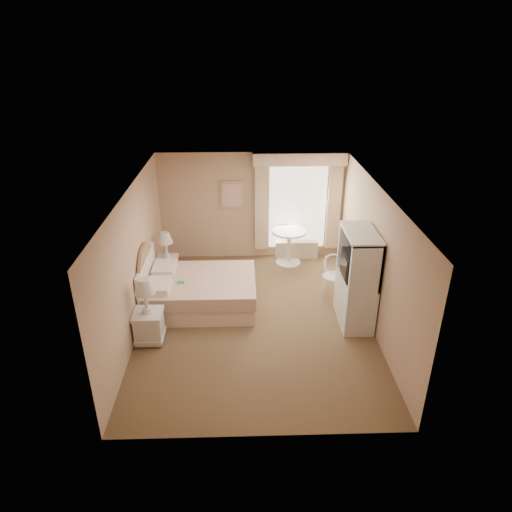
{
  "coord_description": "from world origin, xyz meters",
  "views": [
    {
      "loc": [
        -0.21,
        -7.14,
        4.78
      ],
      "look_at": [
        0.02,
        0.3,
        1.17
      ],
      "focal_mm": 32.0,
      "sensor_mm": 36.0,
      "label": 1
    }
  ],
  "objects_px": {
    "round_table": "(289,242)",
    "cafe_chair": "(333,272)",
    "bed": "(196,291)",
    "armoire": "(356,286)",
    "nightstand_far": "(167,262)",
    "nightstand_near": "(148,318)"
  },
  "relations": [
    {
      "from": "armoire",
      "to": "cafe_chair",
      "type": "bearing_deg",
      "value": 103.01
    },
    {
      "from": "nightstand_near",
      "to": "armoire",
      "type": "distance_m",
      "value": 3.7
    },
    {
      "from": "bed",
      "to": "cafe_chair",
      "type": "distance_m",
      "value": 2.74
    },
    {
      "from": "bed",
      "to": "nightstand_near",
      "type": "height_order",
      "value": "bed"
    },
    {
      "from": "round_table",
      "to": "nightstand_far",
      "type": "bearing_deg",
      "value": -165.41
    },
    {
      "from": "nightstand_far",
      "to": "round_table",
      "type": "relative_size",
      "value": 1.32
    },
    {
      "from": "cafe_chair",
      "to": "armoire",
      "type": "distance_m",
      "value": 1.02
    },
    {
      "from": "bed",
      "to": "nightstand_near",
      "type": "xyz_separation_m",
      "value": [
        -0.72,
        -1.11,
        0.11
      ]
    },
    {
      "from": "bed",
      "to": "round_table",
      "type": "xyz_separation_m",
      "value": [
        1.96,
        1.81,
        0.2
      ]
    },
    {
      "from": "nightstand_near",
      "to": "cafe_chair",
      "type": "xyz_separation_m",
      "value": [
        3.43,
        1.48,
        0.05
      ]
    },
    {
      "from": "nightstand_far",
      "to": "cafe_chair",
      "type": "distance_m",
      "value": 3.51
    },
    {
      "from": "bed",
      "to": "nightstand_far",
      "type": "height_order",
      "value": "bed"
    },
    {
      "from": "nightstand_far",
      "to": "armoire",
      "type": "distance_m",
      "value": 4.05
    },
    {
      "from": "round_table",
      "to": "cafe_chair",
      "type": "height_order",
      "value": "cafe_chair"
    },
    {
      "from": "armoire",
      "to": "bed",
      "type": "bearing_deg",
      "value": 168.41
    },
    {
      "from": "bed",
      "to": "cafe_chair",
      "type": "xyz_separation_m",
      "value": [
        2.71,
        0.37,
        0.16
      ]
    },
    {
      "from": "round_table",
      "to": "cafe_chair",
      "type": "relative_size",
      "value": 0.95
    },
    {
      "from": "bed",
      "to": "armoire",
      "type": "relative_size",
      "value": 1.17
    },
    {
      "from": "nightstand_far",
      "to": "armoire",
      "type": "xyz_separation_m",
      "value": [
        3.65,
        -1.71,
        0.33
      ]
    },
    {
      "from": "cafe_chair",
      "to": "nightstand_far",
      "type": "bearing_deg",
      "value": 176.7
    },
    {
      "from": "round_table",
      "to": "armoire",
      "type": "distance_m",
      "value": 2.61
    },
    {
      "from": "nightstand_near",
      "to": "nightstand_far",
      "type": "distance_m",
      "value": 2.22
    }
  ]
}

